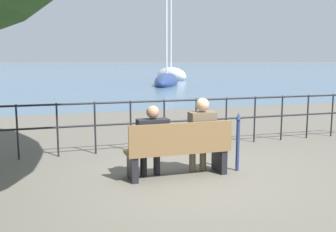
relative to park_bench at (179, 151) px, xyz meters
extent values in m
plane|color=#605B51|center=(0.00, 0.06, -0.43)|extent=(1000.00, 1000.00, 0.00)
cube|color=slate|center=(0.00, 158.05, -0.42)|extent=(600.00, 300.00, 0.01)
cube|color=brown|center=(0.00, 0.06, 0.00)|extent=(1.69, 0.45, 0.05)
cube|color=brown|center=(0.00, -0.14, 0.25)|extent=(1.69, 0.04, 0.45)
cube|color=black|center=(-0.74, 0.06, -0.23)|extent=(0.10, 0.41, 0.40)
cube|color=black|center=(0.74, 0.06, -0.23)|extent=(0.10, 0.41, 0.40)
cylinder|color=black|center=(-0.53, 0.22, -0.20)|extent=(0.11, 0.11, 0.45)
cylinder|color=black|center=(-0.30, 0.22, -0.20)|extent=(0.11, 0.11, 0.45)
cube|color=black|center=(-0.42, 0.13, 0.07)|extent=(0.42, 0.26, 0.14)
cube|color=black|center=(-0.42, 0.04, 0.27)|extent=(0.49, 0.24, 0.50)
sphere|color=#A87A5B|center=(-0.42, 0.04, 0.64)|extent=(0.20, 0.20, 0.20)
cylinder|color=brown|center=(0.32, 0.22, -0.20)|extent=(0.11, 0.11, 0.45)
cylinder|color=brown|center=(0.51, 0.22, -0.20)|extent=(0.11, 0.11, 0.45)
cube|color=brown|center=(0.42, 0.13, 0.07)|extent=(0.36, 0.26, 0.14)
cube|color=brown|center=(0.42, 0.04, 0.31)|extent=(0.42, 0.24, 0.58)
sphere|color=tan|center=(0.42, 0.04, 0.72)|extent=(0.22, 0.22, 0.22)
cylinder|color=black|center=(-2.52, 1.93, 0.10)|extent=(0.04, 0.04, 1.05)
cylinder|color=black|center=(-1.80, 1.93, 0.10)|extent=(0.04, 0.04, 1.05)
cylinder|color=black|center=(-1.08, 1.93, 0.10)|extent=(0.04, 0.04, 1.05)
cylinder|color=black|center=(-0.36, 1.93, 0.10)|extent=(0.04, 0.04, 1.05)
cylinder|color=black|center=(0.36, 1.93, 0.10)|extent=(0.04, 0.04, 1.05)
cylinder|color=black|center=(1.08, 1.93, 0.10)|extent=(0.04, 0.04, 1.05)
cylinder|color=black|center=(1.80, 1.93, 0.10)|extent=(0.04, 0.04, 1.05)
cylinder|color=black|center=(2.52, 1.93, 0.10)|extent=(0.04, 0.04, 1.05)
cylinder|color=black|center=(3.24, 1.93, 0.10)|extent=(0.04, 0.04, 1.05)
cylinder|color=black|center=(3.96, 1.93, 0.10)|extent=(0.04, 0.04, 1.05)
cylinder|color=black|center=(4.68, 1.93, 0.10)|extent=(0.04, 0.04, 1.05)
cylinder|color=black|center=(0.00, 1.93, 0.59)|extent=(10.81, 0.04, 0.04)
cylinder|color=black|center=(0.00, 1.93, 0.15)|extent=(10.81, 0.04, 0.04)
cylinder|color=navy|center=(1.06, 0.02, 0.01)|extent=(0.06, 0.06, 0.88)
cone|color=navy|center=(1.06, 0.02, 0.51)|extent=(0.09, 0.09, 0.12)
ellipsoid|color=navy|center=(6.98, 22.56, -0.17)|extent=(4.47, 7.45, 1.28)
cylinder|color=silver|center=(6.98, 22.56, 4.41)|extent=(0.14, 0.14, 8.40)
ellipsoid|color=silver|center=(9.95, 30.42, -0.07)|extent=(2.80, 5.30, 1.77)
cylinder|color=silver|center=(9.95, 30.42, 5.01)|extent=(0.14, 0.14, 9.10)
camera|label=1|loc=(-1.95, -5.48, 1.42)|focal=40.00mm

